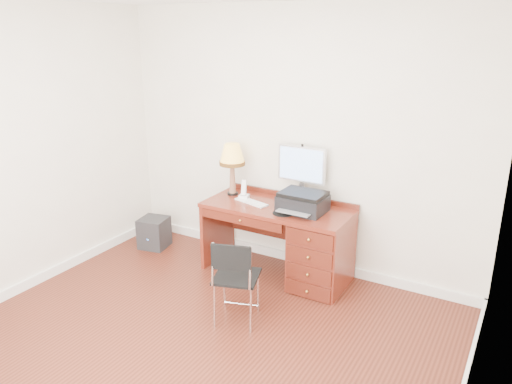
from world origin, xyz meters
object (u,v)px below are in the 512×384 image
Objects in this scene: desk at (306,243)px; phone at (244,193)px; equipment_box at (154,233)px; chair at (233,273)px; monitor at (302,167)px; printer at (303,202)px; leg_lamp at (232,158)px.

phone is at bearing 177.91° from desk.
desk is 1.90m from equipment_box.
equipment_box is (-1.65, 0.88, -0.30)m from chair.
chair is at bearing -76.92° from phone.
printer is (0.13, -0.24, -0.27)m from monitor.
equipment_box is at bearing -167.82° from leg_lamp.
leg_lamp is 0.70× the size of chair.
leg_lamp reaches higher than phone.
monitor reaches higher than equipment_box.
printer is 1.27× the size of equipment_box.
desk reaches higher than equipment_box.
chair is at bearing -39.56° from equipment_box.
printer reaches higher than desk.
phone reaches higher than desk.
desk is 0.83m from phone.
monitor is at bearing 0.23° from equipment_box.
chair is at bearing -102.62° from desk.
chair is 2.24× the size of equipment_box.
printer is 2.22× the size of phone.
desk is at bearing -5.40° from leg_lamp.
printer is at bearing -172.65° from desk.
printer is at bearing -15.91° from phone.
equipment_box is (-1.70, -0.35, -0.94)m from monitor.
leg_lamp is (-0.73, -0.15, 0.04)m from monitor.
phone reaches higher than chair.
phone is 0.26× the size of chair.
printer is 0.69m from phone.
monitor is 0.75m from leg_lamp.
chair is at bearing -57.72° from leg_lamp.
monitor is 0.38m from printer.
desk is at bearing 59.20° from chair.
desk is 3.34× the size of printer.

